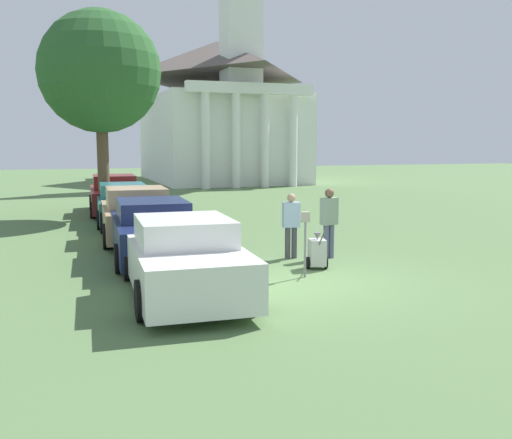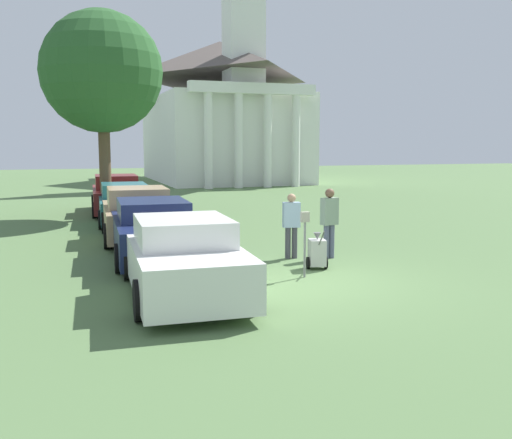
{
  "view_description": "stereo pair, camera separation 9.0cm",
  "coord_description": "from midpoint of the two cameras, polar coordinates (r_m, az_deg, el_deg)",
  "views": [
    {
      "loc": [
        -4.86,
        -10.65,
        2.84
      ],
      "look_at": [
        -0.53,
        1.86,
        1.1
      ],
      "focal_mm": 40.0,
      "sensor_mm": 36.0,
      "label": 1
    },
    {
      "loc": [
        -4.77,
        -10.68,
        2.84
      ],
      "look_at": [
        -0.53,
        1.86,
        1.1
      ],
      "focal_mm": 40.0,
      "sensor_mm": 36.0,
      "label": 2
    }
  ],
  "objects": [
    {
      "name": "ground_plane",
      "position": [
        12.04,
        5.09,
        -6.18
      ],
      "size": [
        120.0,
        120.0,
        0.0
      ],
      "primitive_type": "plane",
      "color": "#517042"
    },
    {
      "name": "parked_car_white",
      "position": [
        10.9,
        -7.54,
        -3.87
      ],
      "size": [
        2.19,
        4.85,
        1.5
      ],
      "rotation": [
        0.0,
        0.0,
        -0.04
      ],
      "color": "silver",
      "rests_on": "ground_plane"
    },
    {
      "name": "parked_car_navy",
      "position": [
        14.59,
        -10.54,
        -1.08
      ],
      "size": [
        2.17,
        5.25,
        1.48
      ],
      "rotation": [
        0.0,
        0.0,
        -0.04
      ],
      "color": "#19234C",
      "rests_on": "ground_plane"
    },
    {
      "name": "parked_car_tan",
      "position": [
        17.52,
        -12.01,
        0.4
      ],
      "size": [
        2.22,
        4.73,
        1.58
      ],
      "rotation": [
        0.0,
        0.0,
        -0.04
      ],
      "color": "tan",
      "rests_on": "ground_plane"
    },
    {
      "name": "parked_car_teal",
      "position": [
        21.4,
        -13.32,
        1.49
      ],
      "size": [
        2.07,
        5.19,
        1.45
      ],
      "rotation": [
        0.0,
        0.0,
        -0.04
      ],
      "color": "#23666B",
      "rests_on": "ground_plane"
    },
    {
      "name": "parked_car_maroon",
      "position": [
        24.53,
        -14.08,
        2.33
      ],
      "size": [
        2.18,
        5.28,
        1.6
      ],
      "rotation": [
        0.0,
        0.0,
        -0.04
      ],
      "color": "maroon",
      "rests_on": "ground_plane"
    },
    {
      "name": "parking_meter",
      "position": [
        12.22,
        4.73,
        -1.26
      ],
      "size": [
        0.18,
        0.09,
        1.42
      ],
      "color": "slate",
      "rests_on": "ground_plane"
    },
    {
      "name": "person_worker",
      "position": [
        14.27,
        3.35,
        -0.24
      ],
      "size": [
        0.45,
        0.28,
        1.64
      ],
      "rotation": [
        0.0,
        0.0,
        2.98
      ],
      "color": "#3F3F47",
      "rests_on": "ground_plane"
    },
    {
      "name": "person_supervisor",
      "position": [
        14.35,
        7.14,
        0.09
      ],
      "size": [
        0.46,
        0.3,
        1.76
      ],
      "rotation": [
        0.0,
        0.0,
        3.35
      ],
      "color": "#515670",
      "rests_on": "ground_plane"
    },
    {
      "name": "equipment_cart",
      "position": [
        13.19,
        5.94,
        -3.27
      ],
      "size": [
        0.52,
        1.0,
        1.0
      ],
      "rotation": [
        0.0,
        0.0,
        -0.24
      ],
      "color": "#B2B2AD",
      "rests_on": "ground_plane"
    },
    {
      "name": "church",
      "position": [
        45.51,
        -3.79,
        11.13
      ],
      "size": [
        10.35,
        16.38,
        22.21
      ],
      "color": "white",
      "rests_on": "ground_plane"
    },
    {
      "name": "shade_tree",
      "position": [
        22.81,
        -15.44,
        13.99
      ],
      "size": [
        4.56,
        4.56,
        7.83
      ],
      "color": "brown",
      "rests_on": "ground_plane"
    }
  ]
}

